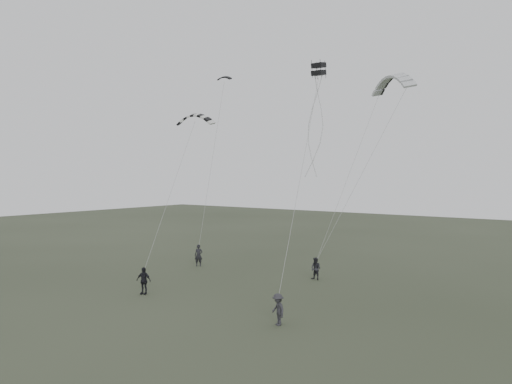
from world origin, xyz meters
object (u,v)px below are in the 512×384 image
Objects in this scene: flyer_left at (199,255)px; kite_dark_small at (224,77)px; kite_pale_large at (393,76)px; flyer_center at (144,281)px; flyer_far at (278,309)px; flyer_right at (316,269)px; kite_box at (319,69)px; kite_striped at (195,115)px.

flyer_left is 15.67m from kite_dark_small.
flyer_center is at bearing -91.15° from kite_pale_large.
kite_dark_small reaches higher than kite_pale_large.
flyer_center is 10.73m from flyer_far.
flyer_right is at bearing 39.46° from flyer_center.
kite_box is (-0.45, 4.96, 13.13)m from flyer_far.
flyer_far is at bearing -64.92° from flyer_left.
kite_dark_small is 7.58m from kite_striped.
kite_pale_large is at bearing -2.44° from kite_dark_small.
flyer_far is at bearing -19.53° from flyer_center.
flyer_left is 10.78m from flyer_right.
flyer_right is 15.60m from kite_pale_large.
flyer_center is 23.41m from kite_pale_large.
flyer_center is 20.09m from kite_dark_small.
kite_pale_large is at bearing 88.05° from kite_box.
kite_striped is at bearing 84.72° from flyer_center.
kite_box is at bearing -42.77° from kite_dark_small.
kite_striped is at bearing -148.19° from flyer_right.
kite_box is (11.62, -1.81, 1.71)m from kite_striped.
kite_striped is (-12.11, -8.72, -2.94)m from kite_pale_large.
kite_dark_small is at bearing -134.95° from kite_pale_large.
kite_box is at bearing 123.95° from flyer_far.
kite_striped is (-1.35, 6.36, 11.37)m from flyer_center.
kite_box reaches higher than flyer_far.
kite_box reaches higher than flyer_right.
kite_pale_large reaches higher than flyer_center.
kite_pale_large reaches higher than flyer_right.
kite_striped is (2.54, -3.06, 11.33)m from flyer_left.
flyer_right reaches higher than flyer_far.
kite_striped is at bearing -109.89° from kite_pale_large.
flyer_far is 24.61m from kite_dark_small.
kite_dark_small is (-14.23, 12.80, 15.48)m from flyer_far.
kite_box is at bearing -49.95° from flyer_left.
flyer_right is 0.56× the size of kite_striped.
flyer_far is at bearing -55.79° from kite_pale_large.
kite_pale_large is 15.21m from kite_striped.
kite_striped reaches higher than flyer_far.
kite_pale_large reaches higher than flyer_left.
flyer_right is 2.26× the size of kite_box.
kite_striped is at bearing -83.47° from kite_dark_small.
flyer_center is 0.39× the size of kite_pale_large.
flyer_center is 2.41× the size of kite_box.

